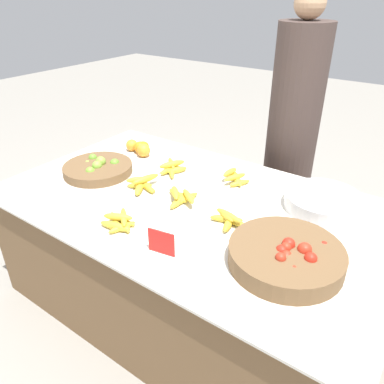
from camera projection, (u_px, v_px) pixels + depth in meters
ground_plane at (192, 299)px, 2.07m from camera, size 12.00×12.00×0.00m
market_table at (192, 254)px, 1.92m from camera, size 1.85×1.10×0.63m
lime_bowl at (98, 168)px, 2.02m from camera, size 0.37×0.37×0.09m
tomato_basket at (286, 256)px, 1.35m from camera, size 0.42×0.42×0.10m
orange_pile at (140, 148)px, 2.25m from camera, size 0.19×0.11×0.08m
metal_bowl at (323, 202)px, 1.70m from camera, size 0.34×0.34×0.07m
price_sign at (161, 242)px, 1.40m from camera, size 0.11×0.03×0.10m
banana_bunch_middle_left at (235, 178)px, 1.93m from camera, size 0.15×0.16×0.06m
banana_bunch_front_right at (181, 197)px, 1.76m from camera, size 0.21×0.19×0.06m
banana_bunch_front_left at (120, 222)px, 1.57m from camera, size 0.18×0.16×0.06m
banana_bunch_front_center at (173, 168)px, 2.03m from camera, size 0.16×0.17×0.06m
banana_bunch_back_center at (143, 184)px, 1.86m from camera, size 0.18×0.20×0.06m
banana_bunch_middle_right at (229, 219)px, 1.59m from camera, size 0.18×0.13×0.06m
vendor_person at (292, 138)px, 2.28m from camera, size 0.30×0.30×1.53m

